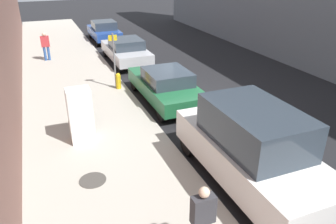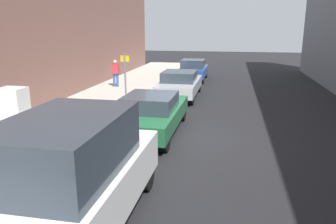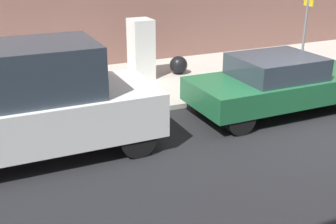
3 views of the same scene
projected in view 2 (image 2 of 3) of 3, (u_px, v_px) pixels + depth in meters
name	position (u px, v px, depth m)	size (l,w,h in m)	color
ground_plane	(182.00, 136.00, 11.00)	(80.00, 80.00, 0.00)	black
sidewalk_slab	(62.00, 127.00, 11.80)	(4.38, 44.00, 0.12)	#B2ADA0
discarded_refrigerator	(15.00, 116.00, 9.76)	(0.73, 0.63, 1.72)	white
street_sign_post	(125.00, 80.00, 13.19)	(0.36, 0.07, 2.42)	slate
fire_hydrant	(127.00, 105.00, 13.31)	(0.22, 0.22, 0.71)	gold
trash_bag	(42.00, 124.00, 11.00)	(0.54, 0.54, 0.54)	black
pedestrian_walking_far	(115.00, 72.00, 19.29)	(0.45, 0.22, 1.57)	#2D5193
parked_van_white	(69.00, 179.00, 5.54)	(1.96, 4.95, 2.15)	silver
parked_sedan_green	(152.00, 113.00, 11.17)	(1.85, 4.54, 1.39)	#1E6038
parked_sedan_silver	(180.00, 84.00, 16.91)	(1.87, 4.47, 1.38)	silver
parked_hatchback_blue	(193.00, 70.00, 22.42)	(1.73, 3.96, 1.43)	#23479E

